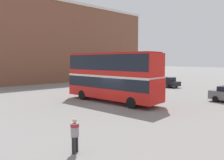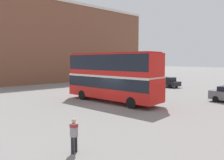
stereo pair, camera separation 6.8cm
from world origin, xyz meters
TOP-DOWN VIEW (x-y plane):
  - ground_plane at (0.00, 0.00)m, footprint 240.00×240.00m
  - building_row_left at (-26.14, 9.61)m, footprint 9.75×35.20m
  - double_decker_bus at (-1.27, 0.79)m, footprint 10.44×3.86m
  - pedestrian_foreground at (6.63, -8.36)m, footprint 0.49×0.49m
  - parked_car_kerb_far at (-4.92, 15.20)m, footprint 4.47×2.09m

SIDE VIEW (x-z plane):
  - ground_plane at x=0.00m, z-range 0.00..0.00m
  - parked_car_kerb_far at x=-4.92m, z-range 0.00..1.52m
  - pedestrian_foreground at x=6.63m, z-range 0.17..1.73m
  - double_decker_bus at x=-1.27m, z-range 0.34..5.15m
  - building_row_left at x=-26.14m, z-range 0.01..15.15m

